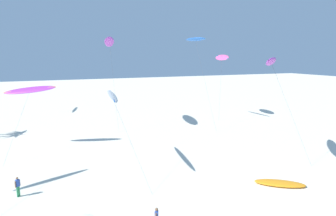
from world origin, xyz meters
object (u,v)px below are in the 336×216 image
at_px(flying_kite_7, 110,42).
at_px(flying_kite_4, 112,96).
at_px(grounded_kite_2, 280,183).
at_px(flying_kite_3, 30,90).
at_px(flying_kite_0, 222,57).
at_px(flying_kite_5, 271,62).
at_px(flying_kite_6, 195,39).
at_px(person_near_right, 18,186).

bearing_deg(flying_kite_7, flying_kite_4, -101.65).
bearing_deg(flying_kite_7, grounded_kite_2, -70.72).
bearing_deg(flying_kite_3, grounded_kite_2, -44.87).
bearing_deg(flying_kite_4, flying_kite_0, 36.52).
relative_size(flying_kite_5, flying_kite_6, 0.79).
height_order(flying_kite_0, flying_kite_7, flying_kite_7).
bearing_deg(person_near_right, grounded_kite_2, -17.48).
relative_size(flying_kite_3, flying_kite_5, 0.70).
bearing_deg(flying_kite_0, flying_kite_3, -167.85).
bearing_deg(flying_kite_4, flying_kite_5, -15.50).
bearing_deg(grounded_kite_2, flying_kite_7, 109.28).
height_order(flying_kite_6, flying_kite_7, flying_kite_6).
bearing_deg(person_near_right, flying_kite_4, 16.71).
distance_m(flying_kite_0, grounded_kite_2, 32.63).
distance_m(flying_kite_0, flying_kite_4, 31.51).
bearing_deg(flying_kite_0, flying_kite_5, -111.53).
height_order(flying_kite_4, grounded_kite_2, flying_kite_4).
xyz_separation_m(grounded_kite_2, person_near_right, (-22.03, 6.94, 0.80)).
xyz_separation_m(flying_kite_3, flying_kite_5, (23.96, -15.95, 3.62)).
bearing_deg(grounded_kite_2, person_near_right, 162.52).
xyz_separation_m(flying_kite_7, grounded_kite_2, (9.58, -27.40, -13.75)).
xyz_separation_m(flying_kite_3, flying_kite_6, (26.40, 5.52, 7.08)).
xyz_separation_m(flying_kite_5, flying_kite_6, (2.44, 21.48, 3.45)).
height_order(flying_kite_0, flying_kite_3, flying_kite_0).
relative_size(flying_kite_5, grounded_kite_2, 2.60).
relative_size(flying_kite_0, person_near_right, 6.96).
height_order(flying_kite_3, flying_kite_4, flying_kite_3).
distance_m(flying_kite_6, grounded_kite_2, 30.71).
distance_m(grounded_kite_2, person_near_right, 23.11).
height_order(flying_kite_4, person_near_right, flying_kite_4).
height_order(flying_kite_5, flying_kite_7, flying_kite_7).
distance_m(flying_kite_6, flying_kite_7, 14.85).
xyz_separation_m(flying_kite_0, flying_kite_6, (-6.66, -1.59, 3.12)).
bearing_deg(person_near_right, flying_kite_3, 86.53).
xyz_separation_m(flying_kite_4, grounded_kite_2, (13.26, -9.57, -7.65)).
xyz_separation_m(flying_kite_3, flying_kite_4, (7.92, -11.50, 0.29)).
relative_size(flying_kite_3, person_near_right, 4.71).
bearing_deg(person_near_right, flying_kite_7, 58.68).
distance_m(flying_kite_7, person_near_right, 27.23).
relative_size(flying_kite_6, flying_kite_7, 1.00).
relative_size(flying_kite_4, flying_kite_5, 0.92).
relative_size(flying_kite_0, flying_kite_5, 1.04).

